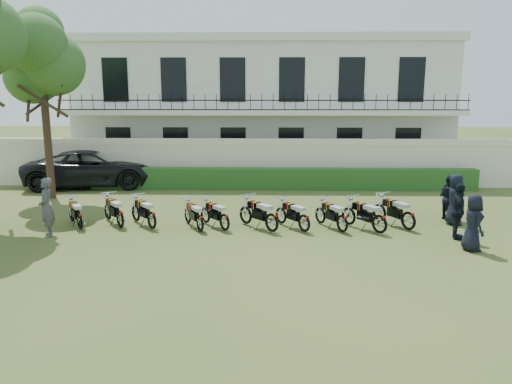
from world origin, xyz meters
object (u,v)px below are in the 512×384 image
Objects in this scene: motorcycle_8 at (380,219)px; officer_5 at (449,197)px; motorcycle_5 at (272,218)px; motorcycle_3 at (200,219)px; officer_0 at (473,223)px; motorcycle_6 at (304,219)px; motorcycle_2 at (152,216)px; officer_3 at (455,199)px; tree_west_near at (42,57)px; motorcycle_9 at (409,216)px; suv at (93,168)px; motorcycle_4 at (225,218)px; motorcycle_7 at (342,219)px; inspector at (46,207)px; motorcycle_0 at (80,217)px; officer_4 at (449,197)px; officer_2 at (458,211)px; motorcycle_1 at (120,215)px.

officer_5 is at bearing -3.55° from motorcycle_8.
motorcycle_3 is at bearing 138.20° from motorcycle_5.
motorcycle_6 is at bearing 63.54° from officer_0.
officer_3 reaches higher than motorcycle_2.
tree_west_near is 4.60× the size of motorcycle_9.
suv reaches higher than motorcycle_9.
motorcycle_3 is at bearing 151.75° from motorcycle_4.
motorcycle_5 reaches higher than motorcycle_8.
officer_0 is at bearing -55.35° from motorcycle_7.
inspector reaches higher than motorcycle_9.
inspector reaches higher than officer_3.
inspector is at bearing 142.85° from motorcycle_5.
motorcycle_0 is 12.72m from officer_3.
motorcycle_6 is (5.05, -0.22, -0.01)m from motorcycle_2.
motorcycle_0 is 1.16m from inspector.
officer_3 reaches higher than officer_5.
motorcycle_2 is at bearing 142.05° from motorcycle_3.
officer_4 is (0.06, 0.70, -0.08)m from officer_3.
officer_2 reaches higher than motorcycle_7.
motorcycle_3 is 10.09m from suv.
motorcycle_1 is 0.98× the size of motorcycle_7.
motorcycle_5 reaches higher than motorcycle_0.
officer_2 is (1.26, -0.88, 0.39)m from motorcycle_9.
motorcycle_7 is at bearing 71.65° from inspector.
tree_west_near is 5.19× the size of motorcycle_0.
motorcycle_3 is at bearing 86.01° from officer_5.
tree_west_near is 4.76× the size of officer_0.
motorcycle_2 is at bearing 95.22° from officer_3.
officer_3 is (0.53, 2.90, 0.05)m from officer_0.
motorcycle_5 is 7.14m from inspector.
officer_2 is (3.48, -0.57, 0.43)m from motorcycle_7.
motorcycle_1 is (4.34, -4.76, -5.41)m from tree_west_near.
officer_5 reaches higher than motorcycle_4.
motorcycle_9 is at bearing -25.28° from motorcycle_3.
officer_3 is at bearing -33.58° from motorcycle_2.
tree_west_near reaches higher than motorcycle_5.
motorcycle_4 is 8.12m from officer_4.
motorcycle_9 is (13.94, -4.80, -5.40)m from tree_west_near.
officer_0 is (7.32, -1.82, 0.38)m from motorcycle_4.
motorcycle_4 is at bearing -17.94° from motorcycle_3.
motorcycle_5 reaches higher than motorcycle_6.
motorcycle_8 is 0.89× the size of officer_3.
motorcycle_4 is at bearing -147.18° from suv.
suv reaches higher than officer_0.
officer_3 is at bearing -14.01° from tree_west_near.
tree_west_near is 5.17× the size of motorcycle_5.
officer_5 is (5.31, 1.92, 0.34)m from motorcycle_6.
motorcycle_3 is 0.99× the size of officer_5.
tree_west_near is at bearing 59.56° from officer_0.
inspector is 1.17× the size of officer_4.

